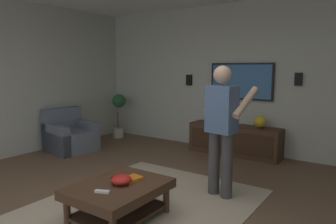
# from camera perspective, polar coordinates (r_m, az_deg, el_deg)

# --- Properties ---
(ground_plane) EXTENTS (8.06, 8.06, 0.00)m
(ground_plane) POSITION_cam_1_polar(r_m,az_deg,el_deg) (3.69, -5.58, -18.04)
(ground_plane) COLOR brown
(wall_back_tv) EXTENTS (0.10, 6.92, 2.82)m
(wall_back_tv) POSITION_cam_1_polar(r_m,az_deg,el_deg) (6.16, 14.30, 5.88)
(wall_back_tv) COLOR #B2B7AD
(wall_back_tv) RESTS_ON ground
(area_rug) EXTENTS (3.06, 2.25, 0.01)m
(area_rug) POSITION_cam_1_polar(r_m,az_deg,el_deg) (3.74, -6.55, -17.52)
(area_rug) COLOR tan
(area_rug) RESTS_ON ground
(armchair) EXTENTS (0.90, 0.91, 0.82)m
(armchair) POSITION_cam_1_polar(r_m,az_deg,el_deg) (6.47, -17.24, -4.25)
(armchair) COLOR slate
(armchair) RESTS_ON ground
(coffee_table) EXTENTS (1.00, 0.80, 0.40)m
(coffee_table) POSITION_cam_1_polar(r_m,az_deg,el_deg) (3.49, -8.86, -14.32)
(coffee_table) COLOR #422B1C
(coffee_table) RESTS_ON ground
(media_console) EXTENTS (0.45, 1.70, 0.55)m
(media_console) POSITION_cam_1_polar(r_m,az_deg,el_deg) (6.04, 11.86, -4.96)
(media_console) COLOR #422B1C
(media_console) RESTS_ON ground
(tv) EXTENTS (0.05, 1.21, 0.68)m
(tv) POSITION_cam_1_polar(r_m,az_deg,el_deg) (6.11, 13.04, 5.41)
(tv) COLOR black
(person_standing) EXTENTS (0.60, 0.61, 1.64)m
(person_standing) POSITION_cam_1_polar(r_m,az_deg,el_deg) (3.95, 9.74, -2.05)
(person_standing) COLOR #3F3F3F
(person_standing) RESTS_ON ground
(potted_plant_tall) EXTENTS (0.43, 0.41, 1.00)m
(potted_plant_tall) POSITION_cam_1_polar(r_m,az_deg,el_deg) (7.39, -8.88, 0.92)
(potted_plant_tall) COLOR #B7B2A8
(potted_plant_tall) RESTS_ON ground
(bowl) EXTENTS (0.22, 0.22, 0.10)m
(bowl) POSITION_cam_1_polar(r_m,az_deg,el_deg) (3.43, -8.36, -11.97)
(bowl) COLOR red
(bowl) RESTS_ON coffee_table
(remote_white) EXTENTS (0.10, 0.15, 0.02)m
(remote_white) POSITION_cam_1_polar(r_m,az_deg,el_deg) (3.26, -11.77, -13.86)
(remote_white) COLOR white
(remote_white) RESTS_ON coffee_table
(remote_black) EXTENTS (0.06, 0.15, 0.02)m
(remote_black) POSITION_cam_1_polar(r_m,az_deg,el_deg) (3.58, -9.00, -11.74)
(remote_black) COLOR black
(remote_black) RESTS_ON coffee_table
(book) EXTENTS (0.24, 0.18, 0.04)m
(book) POSITION_cam_1_polar(r_m,az_deg,el_deg) (3.53, -6.62, -11.90)
(book) COLOR orange
(book) RESTS_ON coffee_table
(vase_round) EXTENTS (0.22, 0.22, 0.22)m
(vase_round) POSITION_cam_1_polar(r_m,az_deg,el_deg) (5.85, 16.28, -1.69)
(vase_round) COLOR gold
(vase_round) RESTS_ON media_console
(wall_speaker_left) EXTENTS (0.06, 0.12, 0.22)m
(wall_speaker_left) POSITION_cam_1_polar(r_m,az_deg,el_deg) (5.83, 22.46, 5.48)
(wall_speaker_left) COLOR black
(wall_speaker_right) EXTENTS (0.06, 0.12, 0.22)m
(wall_speaker_right) POSITION_cam_1_polar(r_m,az_deg,el_deg) (6.63, 3.83, 5.78)
(wall_speaker_right) COLOR black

